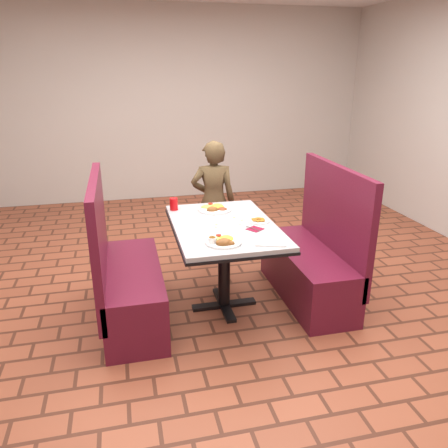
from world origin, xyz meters
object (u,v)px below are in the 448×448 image
at_px(booth_bench_left, 126,282).
at_px(diner_person, 213,201).
at_px(near_dinner_plate, 223,240).
at_px(far_dinner_plate, 215,207).
at_px(dining_table, 224,235).
at_px(plantain_plate, 258,220).
at_px(red_tumbler, 174,204).
at_px(booth_bench_right, 313,262).

distance_m(booth_bench_left, diner_person, 1.43).
bearing_deg(near_dinner_plate, far_dinner_plate, 82.12).
relative_size(booth_bench_left, diner_person, 0.95).
xyz_separation_m(dining_table, far_dinner_plate, (0.00, 0.37, 0.12)).
relative_size(diner_person, near_dinner_plate, 4.78).
bearing_deg(diner_person, dining_table, 91.38).
bearing_deg(dining_table, near_dinner_plate, -104.60).
height_order(diner_person, plantain_plate, diner_person).
bearing_deg(red_tumbler, dining_table, -53.49).
relative_size(dining_table, plantain_plate, 6.85).
distance_m(plantain_plate, red_tumbler, 0.79).
bearing_deg(red_tumbler, diner_person, 50.37).
xyz_separation_m(diner_person, far_dinner_plate, (-0.13, -0.67, 0.15)).
distance_m(booth_bench_right, far_dinner_plate, 0.99).
xyz_separation_m(near_dinner_plate, plantain_plate, (0.39, 0.38, -0.02)).
relative_size(booth_bench_right, diner_person, 0.95).
bearing_deg(dining_table, far_dinner_plate, 89.45).
relative_size(near_dinner_plate, red_tumbler, 2.48).
distance_m(dining_table, far_dinner_plate, 0.39).
bearing_deg(diner_person, red_tumbler, 59.15).
height_order(far_dinner_plate, plantain_plate, far_dinner_plate).
bearing_deg(far_dinner_plate, booth_bench_left, -155.00).
xyz_separation_m(dining_table, near_dinner_plate, (-0.10, -0.39, 0.12)).
xyz_separation_m(dining_table, booth_bench_left, (-0.80, 0.00, -0.32)).
relative_size(diner_person, red_tumbler, 11.86).
bearing_deg(dining_table, red_tumbler, 126.51).
xyz_separation_m(diner_person, red_tumbler, (-0.48, -0.58, 0.17)).
relative_size(near_dinner_plate, far_dinner_plate, 0.90).
bearing_deg(dining_table, diner_person, 82.61).
xyz_separation_m(booth_bench_right, far_dinner_plate, (-0.79, 0.37, 0.45)).
bearing_deg(plantain_plate, booth_bench_left, 179.46).
xyz_separation_m(dining_table, booth_bench_right, (0.80, 0.00, -0.32)).
bearing_deg(far_dinner_plate, red_tumbler, 165.46).
bearing_deg(far_dinner_plate, near_dinner_plate, -97.88).
relative_size(diner_person, far_dinner_plate, 4.29).
bearing_deg(booth_bench_left, red_tumbler, 45.55).
bearing_deg(plantain_plate, red_tumbler, 142.99).
bearing_deg(dining_table, booth_bench_left, 180.00).
distance_m(booth_bench_right, red_tumbler, 1.32).
xyz_separation_m(near_dinner_plate, far_dinner_plate, (0.11, 0.77, -0.00)).
bearing_deg(plantain_plate, dining_table, 177.94).
bearing_deg(red_tumbler, plantain_plate, -37.01).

